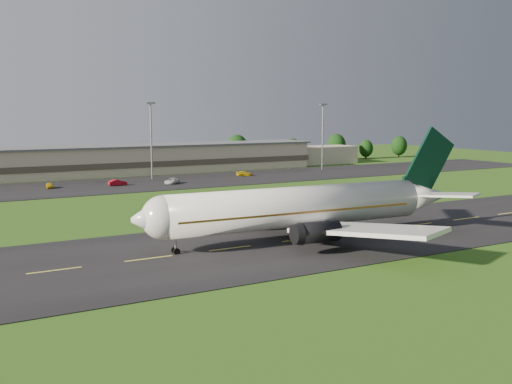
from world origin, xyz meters
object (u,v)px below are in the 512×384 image
light_mast_east (323,129)px  service_vehicle_a (49,185)px  terminal (139,160)px  light_mast_centre (151,131)px  service_vehicle_b (118,183)px  service_vehicle_d (244,174)px  service_vehicle_c (172,181)px  airliner (302,207)px

light_mast_east → service_vehicle_a: 83.11m
terminal → light_mast_east: size_ratio=7.13×
light_mast_centre → service_vehicle_b: (-11.74, -9.14, -11.90)m
terminal → service_vehicle_a: 36.28m
terminal → service_vehicle_a: bearing=-141.8°
terminal → service_vehicle_d: 31.92m
terminal → light_mast_east: 56.67m
light_mast_centre → light_mast_east: size_ratio=1.00×
light_mast_centre → service_vehicle_c: (1.08, -12.05, -11.94)m
service_vehicle_d → service_vehicle_a: bearing=103.4°
light_mast_east → service_vehicle_d: light_mast_east is taller
airliner → light_mast_east: (59.87, 80.05, 8.08)m
airliner → light_mast_east: bearing=56.2°
service_vehicle_b → service_vehicle_c: 13.15m
airliner → terminal: size_ratio=0.35×
service_vehicle_b → service_vehicle_c: service_vehicle_b is taller
light_mast_east → service_vehicle_c: size_ratio=4.04×
airliner → light_mast_centre: bearing=89.6°
light_mast_east → light_mast_centre: bearing=180.0°
light_mast_centre → service_vehicle_b: light_mast_centre is taller
airliner → light_mast_centre: 80.60m
terminal → service_vehicle_b: size_ratio=32.42×
airliner → terminal: (6.27, 96.23, -0.67)m
light_mast_east → service_vehicle_a: size_ratio=5.33×
service_vehicle_a → service_vehicle_b: (15.27, -3.00, 0.09)m
service_vehicle_c → service_vehicle_d: service_vehicle_c is taller
service_vehicle_c → light_mast_centre: bearing=138.8°
light_mast_centre → service_vehicle_b: 19.06m
light_mast_centre → service_vehicle_b: size_ratio=4.55×
service_vehicle_a → service_vehicle_d: service_vehicle_d is taller
terminal → service_vehicle_b: 28.71m
airliner → light_mast_centre: (4.87, 80.05, 8.08)m
light_mast_east → service_vehicle_c: (-53.92, -12.05, -11.94)m
service_vehicle_c → service_vehicle_d: size_ratio=1.12×
airliner → service_vehicle_a: airliner is taller
service_vehicle_c → service_vehicle_d: 24.84m
airliner → service_vehicle_b: 71.34m
airliner → service_vehicle_d: bearing=71.3°
service_vehicle_a → service_vehicle_d: bearing=7.7°
airliner → service_vehicle_d: size_ratio=11.37×
light_mast_east → service_vehicle_c: light_mast_east is taller
light_mast_centre → airliner: bearing=-93.5°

